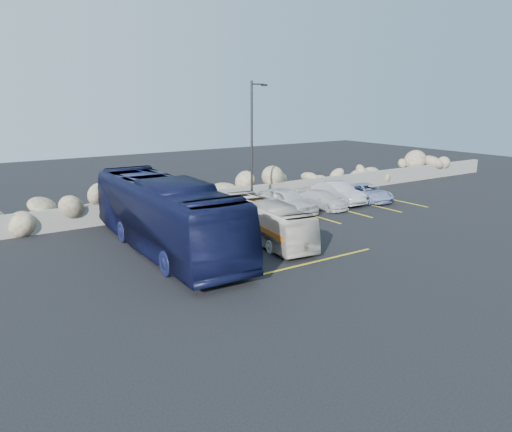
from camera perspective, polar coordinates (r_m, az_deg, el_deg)
ground at (r=22.29m, az=7.79°, el=-5.19°), size 90.00×90.00×0.00m
seawall at (r=31.74m, az=-6.75°, el=1.61°), size 60.00×0.40×1.20m
riprap_pile at (r=32.66m, az=-7.76°, el=3.17°), size 54.00×2.80×2.60m
parking_lines at (r=29.25m, az=7.32°, el=-0.63°), size 18.16×9.36×0.01m
lamppost at (r=30.34m, az=-0.40°, el=8.22°), size 1.14×0.18×8.00m
vintage_bus at (r=24.95m, az=1.15°, el=-0.57°), size 2.75×7.55×2.06m
tour_coach at (r=23.62m, az=-10.37°, el=0.16°), size 3.39×12.56×3.47m
car_a at (r=31.14m, az=3.49°, el=1.76°), size 2.11×4.61×1.53m
car_b at (r=34.40m, az=9.36°, el=2.65°), size 1.75×4.42×1.43m
car_c at (r=32.73m, az=7.56°, el=1.88°), size 1.90×3.99×1.12m
car_d at (r=35.57m, az=12.53°, el=2.65°), size 2.36×4.40×1.17m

